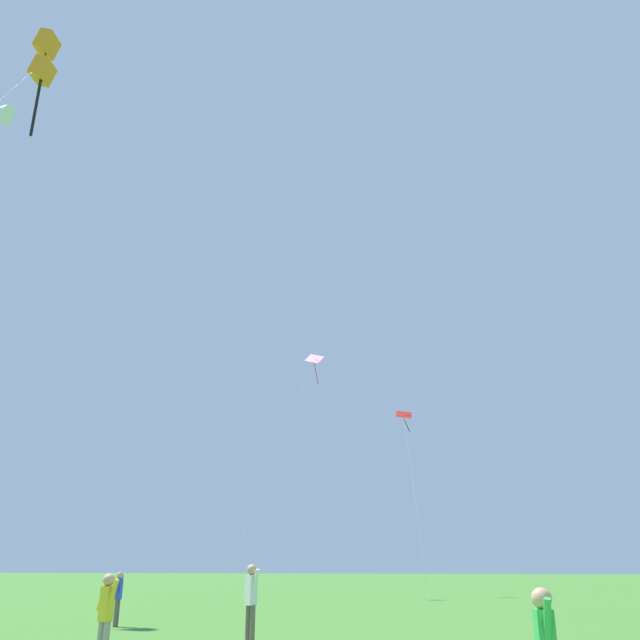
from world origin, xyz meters
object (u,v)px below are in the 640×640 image
Objects in this scene: kite_pink_low at (310,372)px; person_with_spool at (118,593)px; kite_red_high at (405,424)px; kite_orange_box at (44,60)px; person_child_small at (106,611)px; person_near_tree at (251,596)px.

person_with_spool is at bearing -89.20° from kite_pink_low.
kite_orange_box reaches higher than kite_red_high.
person_child_small is 4.40m from person_near_tree.
kite_orange_box is (-7.80, -30.60, 7.29)m from kite_red_high.
person_near_tree is at bearing -34.85° from person_with_spool.
kite_pink_low is at bearing 85.47° from kite_orange_box.
person_child_small is (7.12, -4.17, -17.33)m from kite_orange_box.
person_with_spool is (-5.39, -26.44, -10.06)m from kite_red_high.
kite_red_high is 28.80m from person_with_spool.
kite_orange_box is 19.11m from person_near_tree.
kite_pink_low is (-5.70, -4.05, 3.05)m from kite_red_high.
person_child_small is (5.01, -30.73, -13.09)m from kite_pink_low.
kite_pink_low is at bearing 90.80° from person_with_spool.
kite_orange_box is 10.99× the size of person_near_tree.
kite_red_high is at bearing 88.87° from person_child_small.
kite_red_high is 7.72× the size of person_with_spool.
kite_pink_low is 9.92× the size of person_with_spool.
person_with_spool is at bearing -101.51° from kite_red_high.
kite_pink_low is 8.80× the size of person_near_tree.
person_with_spool is 0.89× the size of person_near_tree.
person_child_small is at bearing -60.57° from person_with_spool.
kite_pink_low is at bearing 99.27° from person_child_small.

